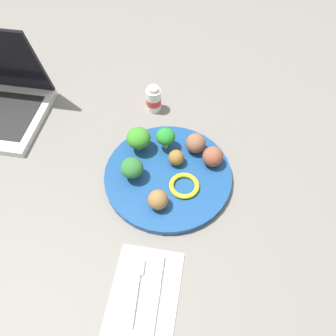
{
  "coord_description": "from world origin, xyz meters",
  "views": [
    {
      "loc": [
        -0.41,
        -0.04,
        0.61
      ],
      "look_at": [
        0.0,
        0.0,
        0.04
      ],
      "focal_mm": 35.13,
      "sensor_mm": 36.0,
      "label": 1
    }
  ],
  "objects_px": {
    "knife": "(155,291)",
    "meatball_mid_right": "(176,158)",
    "yogurt_bottle": "(154,100)",
    "broccoli_floret_back_left": "(166,137)",
    "plate": "(168,175)",
    "meatball_back_right": "(213,157)",
    "meatball_mid_left": "(158,200)",
    "pepper_ring_front_right": "(184,186)",
    "broccoli_floret_near_rim": "(132,168)",
    "broccoli_floret_mid_left": "(139,138)",
    "napkin": "(145,294)",
    "fork": "(135,287)",
    "meatball_front_left": "(196,143)"
  },
  "relations": [
    {
      "from": "knife",
      "to": "meatball_mid_right",
      "type": "bearing_deg",
      "value": -3.31
    },
    {
      "from": "yogurt_bottle",
      "to": "broccoli_floret_back_left",
      "type": "bearing_deg",
      "value": -162.45
    },
    {
      "from": "broccoli_floret_back_left",
      "to": "meatball_mid_right",
      "type": "bearing_deg",
      "value": -147.84
    },
    {
      "from": "plate",
      "to": "meatball_back_right",
      "type": "height_order",
      "value": "meatball_back_right"
    },
    {
      "from": "meatball_mid_left",
      "to": "yogurt_bottle",
      "type": "relative_size",
      "value": 0.6
    },
    {
      "from": "meatball_mid_left",
      "to": "pepper_ring_front_right",
      "type": "height_order",
      "value": "meatball_mid_left"
    },
    {
      "from": "meatball_back_right",
      "to": "meatball_mid_left",
      "type": "bearing_deg",
      "value": 137.46
    },
    {
      "from": "meatball_mid_left",
      "to": "meatball_back_right",
      "type": "xyz_separation_m",
      "value": [
        0.12,
        -0.11,
        0.0
      ]
    },
    {
      "from": "broccoli_floret_near_rim",
      "to": "broccoli_floret_mid_left",
      "type": "bearing_deg",
      "value": -2.31
    },
    {
      "from": "broccoli_floret_near_rim",
      "to": "meatball_mid_left",
      "type": "xyz_separation_m",
      "value": [
        -0.07,
        -0.06,
        -0.01
      ]
    },
    {
      "from": "napkin",
      "to": "yogurt_bottle",
      "type": "relative_size",
      "value": 2.42
    },
    {
      "from": "pepper_ring_front_right",
      "to": "fork",
      "type": "xyz_separation_m",
      "value": [
        -0.21,
        0.07,
        -0.01
      ]
    },
    {
      "from": "broccoli_floret_back_left",
      "to": "fork",
      "type": "bearing_deg",
      "value": 175.54
    },
    {
      "from": "broccoli_floret_near_rim",
      "to": "meatball_mid_left",
      "type": "distance_m",
      "value": 0.09
    },
    {
      "from": "meatball_mid_right",
      "to": "plate",
      "type": "bearing_deg",
      "value": 153.74
    },
    {
      "from": "broccoli_floret_near_rim",
      "to": "pepper_ring_front_right",
      "type": "relative_size",
      "value": 0.78
    },
    {
      "from": "meatball_back_right",
      "to": "broccoli_floret_back_left",
      "type": "bearing_deg",
      "value": 70.7
    },
    {
      "from": "meatball_mid_right",
      "to": "pepper_ring_front_right",
      "type": "bearing_deg",
      "value": -160.69
    },
    {
      "from": "meatball_mid_right",
      "to": "meatball_back_right",
      "type": "xyz_separation_m",
      "value": [
        0.01,
        -0.08,
        0.0
      ]
    },
    {
      "from": "knife",
      "to": "fork",
      "type": "bearing_deg",
      "value": 84.69
    },
    {
      "from": "broccoli_floret_back_left",
      "to": "meatball_front_left",
      "type": "distance_m",
      "value": 0.07
    },
    {
      "from": "meatball_front_left",
      "to": "pepper_ring_front_right",
      "type": "relative_size",
      "value": 0.71
    },
    {
      "from": "broccoli_floret_back_left",
      "to": "meatball_front_left",
      "type": "xyz_separation_m",
      "value": [
        -0.0,
        -0.07,
        -0.01
      ]
    },
    {
      "from": "pepper_ring_front_right",
      "to": "yogurt_bottle",
      "type": "xyz_separation_m",
      "value": [
        0.25,
        0.09,
        0.01
      ]
    },
    {
      "from": "broccoli_floret_back_left",
      "to": "napkin",
      "type": "relative_size",
      "value": 0.31
    },
    {
      "from": "meatball_back_right",
      "to": "broccoli_floret_mid_left",
      "type": "bearing_deg",
      "value": 80.75
    },
    {
      "from": "plate",
      "to": "fork",
      "type": "height_order",
      "value": "plate"
    },
    {
      "from": "plate",
      "to": "meatball_mid_right",
      "type": "xyz_separation_m",
      "value": [
        0.03,
        -0.02,
        0.03
      ]
    },
    {
      "from": "broccoli_floret_near_rim",
      "to": "meatball_front_left",
      "type": "xyz_separation_m",
      "value": [
        0.09,
        -0.13,
        -0.01
      ]
    },
    {
      "from": "napkin",
      "to": "fork",
      "type": "relative_size",
      "value": 1.41
    },
    {
      "from": "napkin",
      "to": "fork",
      "type": "xyz_separation_m",
      "value": [
        0.01,
        0.02,
        0.0
      ]
    },
    {
      "from": "broccoli_floret_mid_left",
      "to": "pepper_ring_front_right",
      "type": "relative_size",
      "value": 0.9
    },
    {
      "from": "plate",
      "to": "knife",
      "type": "distance_m",
      "value": 0.25
    },
    {
      "from": "meatball_mid_left",
      "to": "fork",
      "type": "bearing_deg",
      "value": 171.67
    },
    {
      "from": "plate",
      "to": "napkin",
      "type": "distance_m",
      "value": 0.26
    },
    {
      "from": "plate",
      "to": "pepper_ring_front_right",
      "type": "relative_size",
      "value": 4.34
    },
    {
      "from": "broccoli_floret_mid_left",
      "to": "meatball_mid_right",
      "type": "xyz_separation_m",
      "value": [
        -0.03,
        -0.09,
        -0.02
      ]
    },
    {
      "from": "meatball_front_left",
      "to": "napkin",
      "type": "xyz_separation_m",
      "value": [
        -0.33,
        0.08,
        -0.04
      ]
    },
    {
      "from": "broccoli_floret_near_rim",
      "to": "meatball_mid_right",
      "type": "xyz_separation_m",
      "value": [
        0.05,
        -0.09,
        -0.01
      ]
    },
    {
      "from": "broccoli_floret_mid_left",
      "to": "meatball_mid_left",
      "type": "height_order",
      "value": "broccoli_floret_mid_left"
    },
    {
      "from": "broccoli_floret_mid_left",
      "to": "meatball_mid_right",
      "type": "height_order",
      "value": "broccoli_floret_mid_left"
    },
    {
      "from": "meatball_mid_right",
      "to": "knife",
      "type": "distance_m",
      "value": 0.28
    },
    {
      "from": "napkin",
      "to": "meatball_back_right",
      "type": "bearing_deg",
      "value": -21.38
    },
    {
      "from": "broccoli_floret_near_rim",
      "to": "meatball_back_right",
      "type": "relative_size",
      "value": 1.11
    },
    {
      "from": "plate",
      "to": "meatball_mid_right",
      "type": "height_order",
      "value": "meatball_mid_right"
    },
    {
      "from": "fork",
      "to": "knife",
      "type": "height_order",
      "value": "same"
    },
    {
      "from": "fork",
      "to": "yogurt_bottle",
      "type": "bearing_deg",
      "value": 2.35
    },
    {
      "from": "broccoli_floret_near_rim",
      "to": "knife",
      "type": "xyz_separation_m",
      "value": [
        -0.23,
        -0.07,
        -0.04
      ]
    },
    {
      "from": "pepper_ring_front_right",
      "to": "fork",
      "type": "relative_size",
      "value": 0.54
    },
    {
      "from": "fork",
      "to": "meatball_back_right",
      "type": "bearing_deg",
      "value": -25.05
    }
  ]
}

